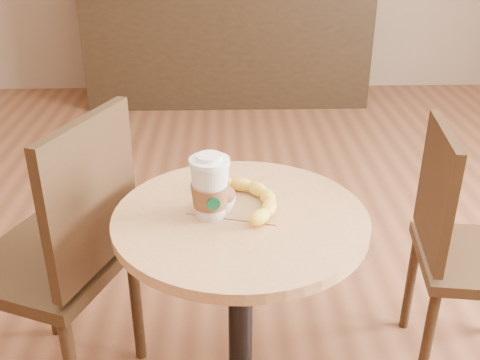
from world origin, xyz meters
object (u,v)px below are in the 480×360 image
at_px(cafe_table, 240,286).
at_px(muffin, 220,198).
at_px(banana, 245,199).
at_px(chair_right, 463,246).
at_px(coffee_cup, 210,189).
at_px(chair_left, 64,253).

bearing_deg(cafe_table, muffin, 159.76).
height_order(cafe_table, banana, banana).
xyz_separation_m(cafe_table, chair_right, (0.73, 0.24, -0.04)).
bearing_deg(chair_right, coffee_cup, 114.88).
bearing_deg(banana, muffin, 176.44).
height_order(cafe_table, muffin, muffin).
bearing_deg(coffee_cup, chair_right, 6.27).
distance_m(cafe_table, banana, 0.26).
relative_size(chair_left, chair_right, 1.11).
bearing_deg(cafe_table, banana, 71.24).
relative_size(cafe_table, chair_right, 0.85).
bearing_deg(muffin, chair_right, 15.72).
bearing_deg(muffin, banana, 18.01).
distance_m(chair_left, muffin, 0.55).
height_order(coffee_cup, muffin, coffee_cup).
relative_size(cafe_table, chair_left, 0.77).
distance_m(chair_right, coffee_cup, 0.91).
xyz_separation_m(chair_right, banana, (-0.71, -0.20, 0.29)).
height_order(chair_right, muffin, chair_right).
relative_size(coffee_cup, banana, 0.65).
bearing_deg(banana, coffee_cup, -176.29).
distance_m(chair_right, muffin, 0.86).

